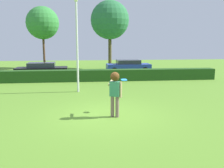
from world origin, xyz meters
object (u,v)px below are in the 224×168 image
Objects in this scene: frisbee at (124,80)px; parked_car_black at (42,69)px; lamppost at (77,41)px; parked_car_blue at (128,66)px; willow_tree at (110,20)px; birch_tree at (43,23)px; person at (115,88)px.

parked_car_black is at bearing 116.29° from frisbee.
lamppost reaches higher than parked_car_blue.
parked_car_blue is 0.58× the size of willow_tree.
willow_tree reaches higher than parked_car_blue.
lamppost is 1.26× the size of parked_car_black.
person is at bearing -72.86° from birch_tree.
person is 0.42× the size of parked_car_blue.
parked_car_black is 8.55m from birch_tree.
lamppost is 7.46m from parked_car_black.
parked_car_black is at bearing 116.77° from lamppost.
lamppost is (-1.59, 5.05, 1.85)m from person.
lamppost reaches higher than person.
willow_tree is (1.09, 16.45, 3.89)m from frisbee.
willow_tree is 7.49m from birch_tree.
lamppost is (-2.06, 4.31, 1.64)m from frisbee.
birch_tree is (-5.77, 18.69, 3.85)m from person.
willow_tree is at bearing 112.25° from parked_car_blue.
willow_tree is 1.08× the size of birch_tree.
willow_tree reaches higher than lamppost.
person is 17.73m from willow_tree.
lamppost is at bearing -72.97° from birch_tree.
person is 0.26× the size of birch_tree.
willow_tree reaches higher than birch_tree.
frisbee is at bearing -63.71° from parked_car_black.
frisbee is 0.06× the size of parked_car_blue.
frisbee is at bearing -101.02° from parked_car_blue.
person is 0.42× the size of parked_car_black.
parked_car_blue is at bearing 78.98° from frisbee.
lamppost is at bearing -117.97° from parked_car_blue.
lamppost is 14.41m from birch_tree.
parked_car_black is 0.58× the size of willow_tree.
willow_tree is at bearing 84.80° from person.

